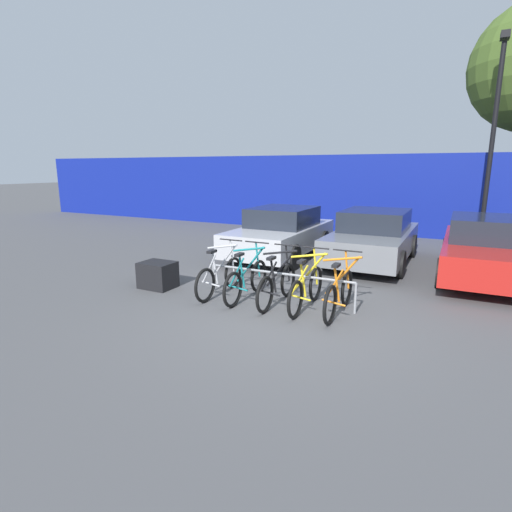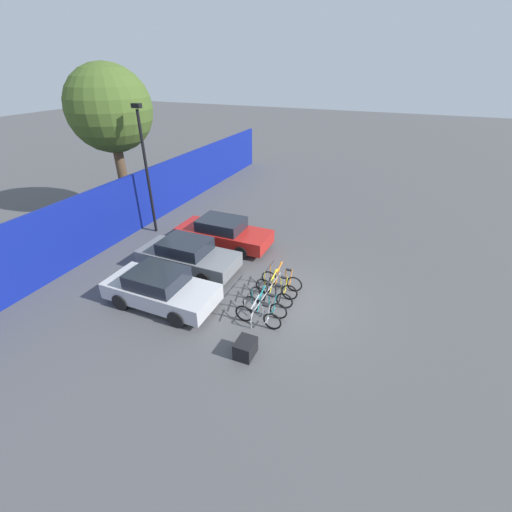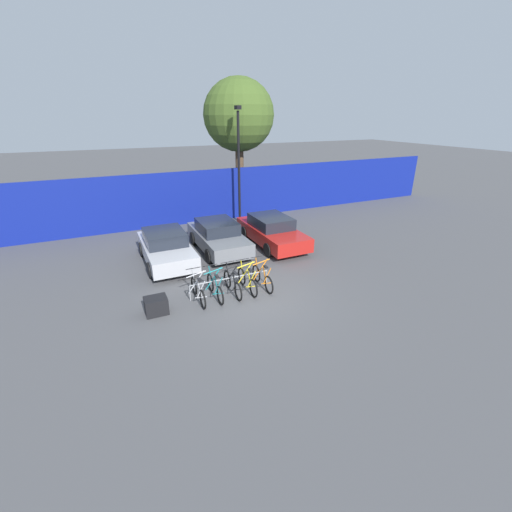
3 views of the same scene
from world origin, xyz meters
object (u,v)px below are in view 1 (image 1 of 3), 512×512
(car_silver, at_px, (281,233))
(car_grey, at_px, (374,237))
(bicycle_yellow, at_px, (306,288))
(car_red, at_px, (487,248))
(bike_rack, at_px, (279,277))
(bicycle_silver, at_px, (220,276))
(bicycle_black, at_px, (277,284))
(cargo_crate, at_px, (158,275))
(lamp_post, at_px, (493,133))
(bicycle_teal, at_px, (247,280))
(bicycle_orange, at_px, (339,293))

(car_silver, bearing_deg, car_grey, 9.85)
(bicycle_yellow, height_order, car_red, car_red)
(car_grey, bearing_deg, bike_rack, -103.40)
(bicycle_silver, xyz_separation_m, car_silver, (-0.30, 3.75, 0.31))
(bicycle_silver, xyz_separation_m, bicycle_black, (1.24, 0.00, 0.00))
(bicycle_black, relative_size, cargo_crate, 2.44)
(bicycle_black, xyz_separation_m, bicycle_yellow, (0.57, 0.00, 0.00))
(car_silver, xyz_separation_m, car_grey, (2.46, 0.43, 0.00))
(car_red, bearing_deg, cargo_crate, -146.92)
(bicycle_black, bearing_deg, cargo_crate, -179.17)
(bicycle_black, height_order, car_grey, car_grey)
(car_grey, xyz_separation_m, lamp_post, (2.64, 3.79, 2.82))
(bicycle_teal, bearing_deg, lamp_post, 62.50)
(bike_rack, distance_m, car_red, 5.13)
(bicycle_yellow, xyz_separation_m, car_grey, (0.35, 4.18, 0.31))
(car_red, bearing_deg, bicycle_teal, -137.31)
(bicycle_yellow, bearing_deg, lamp_post, 69.08)
(car_grey, height_order, car_red, same)
(bicycle_black, distance_m, lamp_post, 9.28)
(bicycle_silver, xyz_separation_m, car_grey, (2.16, 4.18, 0.31))
(bike_rack, bearing_deg, lamp_post, 65.31)
(bike_rack, xyz_separation_m, lamp_post, (3.60, 7.83, 3.03))
(bicycle_yellow, relative_size, car_silver, 0.41)
(bicycle_black, xyz_separation_m, cargo_crate, (-2.67, -0.19, -0.10))
(bike_rack, xyz_separation_m, bicycle_yellow, (0.61, -0.15, -0.10))
(bicycle_teal, height_order, car_silver, car_silver)
(lamp_post, height_order, cargo_crate, lamp_post)
(car_grey, bearing_deg, car_silver, -170.15)
(car_red, distance_m, cargo_crate, 7.40)
(bike_rack, xyz_separation_m, car_grey, (0.96, 4.03, 0.22))
(cargo_crate, bearing_deg, car_grey, 50.60)
(bicycle_orange, xyz_separation_m, cargo_crate, (-3.83, -0.19, -0.10))
(bicycle_silver, xyz_separation_m, cargo_crate, (-1.43, -0.19, -0.10))
(bicycle_yellow, xyz_separation_m, lamp_post, (2.99, 7.97, 3.13))
(bicycle_teal, bearing_deg, cargo_crate, -174.35)
(bicycle_yellow, distance_m, bicycle_orange, 0.60)
(car_silver, height_order, car_red, same)
(bicycle_silver, relative_size, car_red, 0.37)
(bicycle_silver, bearing_deg, lamp_post, 59.08)
(bicycle_silver, height_order, car_red, car_red)
(car_silver, distance_m, car_grey, 2.50)
(bicycle_yellow, distance_m, car_red, 4.86)
(bicycle_yellow, relative_size, car_grey, 0.40)
(bicycle_teal, bearing_deg, bicycle_yellow, 0.29)
(car_grey, distance_m, cargo_crate, 5.67)
(car_silver, bearing_deg, cargo_crate, -105.95)
(bicycle_black, distance_m, cargo_crate, 2.68)
(bike_rack, xyz_separation_m, cargo_crate, (-2.63, -0.34, -0.20))
(car_red, distance_m, lamp_post, 5.00)
(bicycle_silver, height_order, cargo_crate, bicycle_silver)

